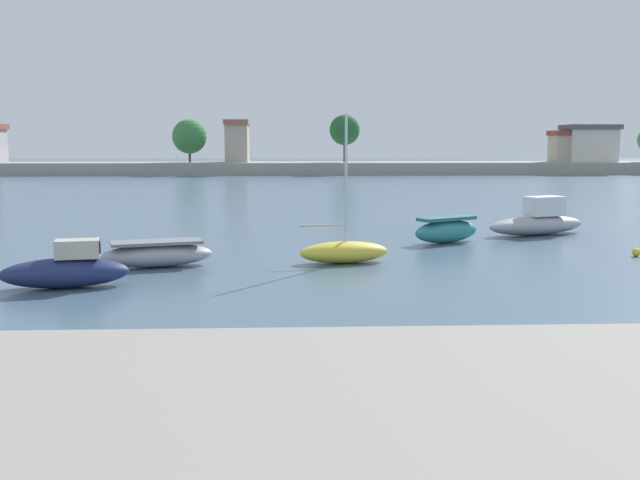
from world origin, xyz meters
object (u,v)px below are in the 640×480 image
moored_boat_3 (344,251)px  moored_boat_4 (446,230)px  moored_boat_1 (66,270)px  mooring_buoy_2 (430,231)px  moored_boat_5 (538,222)px  mooring_buoy_3 (636,252)px  moored_boat_2 (157,254)px

moored_boat_3 → moored_boat_4: (4.97, 5.29, 0.12)m
moored_boat_1 → moored_boat_3: moored_boat_3 is taller
mooring_buoy_2 → moored_boat_5: bearing=-7.2°
moored_boat_5 → moored_boat_3: bearing=-164.0°
moored_boat_4 → moored_boat_1: bearing=-175.6°
mooring_buoy_2 → mooring_buoy_3: mooring_buoy_3 is taller
moored_boat_4 → moored_boat_5: (5.03, 2.63, 0.07)m
moored_boat_3 → moored_boat_5: (10.00, 7.92, 0.19)m
moored_boat_1 → moored_boat_3: bearing=14.0°
moored_boat_3 → mooring_buoy_2: 9.85m
moored_boat_5 → moored_boat_4: bearing=-174.8°
moored_boat_1 → mooring_buoy_3: 21.04m
moored_boat_3 → mooring_buoy_3: size_ratio=16.09×
moored_boat_5 → mooring_buoy_3: bearing=-99.9°
moored_boat_4 → mooring_buoy_2: (-0.11, 3.27, -0.42)m
moored_boat_5 → mooring_buoy_3: moored_boat_5 is taller
moored_boat_1 → moored_boat_2: size_ratio=0.95×
moored_boat_4 → moored_boat_5: size_ratio=0.62×
moored_boat_1 → moored_boat_2: (2.09, 3.71, -0.09)m
mooring_buoy_3 → moored_boat_4: bearing=146.9°
moored_boat_2 → mooring_buoy_3: 18.34m
mooring_buoy_3 → moored_boat_2: bearing=-175.1°
moored_boat_4 → moored_boat_5: bearing=-2.6°
moored_boat_5 → mooring_buoy_2: moored_boat_5 is taller
mooring_buoy_3 → moored_boat_3: bearing=-174.9°
moored_boat_3 → mooring_buoy_3: (11.52, 1.02, -0.27)m
moored_boat_3 → moored_boat_5: 12.76m
mooring_buoy_2 → moored_boat_1: bearing=-136.9°
moored_boat_3 → moored_boat_4: moored_boat_3 is taller
moored_boat_3 → mooring_buoy_2: bearing=49.4°
moored_boat_5 → mooring_buoy_2: (-5.14, 0.65, -0.50)m
mooring_buoy_2 → mooring_buoy_3: size_ratio=0.76×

